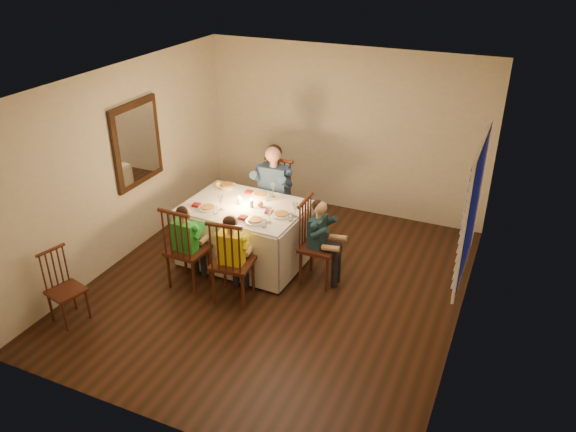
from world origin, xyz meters
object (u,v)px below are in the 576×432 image
at_px(chair_extra, 72,319).
at_px(chair_adult, 274,234).
at_px(child_green, 191,283).
at_px(child_yellow, 234,297).
at_px(chair_near_left, 191,283).
at_px(dining_table, 245,222).
at_px(child_teal, 318,280).
at_px(serving_bowl, 227,187).
at_px(chair_near_right, 234,297).
at_px(chair_end, 318,280).
at_px(adult, 274,234).

bearing_deg(chair_extra, chair_adult, -10.19).
height_order(chair_extra, child_green, child_green).
bearing_deg(child_yellow, chair_near_left, -10.67).
height_order(dining_table, child_teal, dining_table).
relative_size(chair_extra, serving_bowl, 3.94).
relative_size(chair_adult, chair_extra, 1.26).
distance_m(chair_adult, chair_near_left, 1.69).
bearing_deg(child_green, child_yellow, 178.39).
height_order(child_yellow, serving_bowl, serving_bowl).
relative_size(chair_near_left, child_green, 1.01).
height_order(chair_near_left, child_yellow, child_yellow).
bearing_deg(chair_extra, child_yellow, -38.63).
distance_m(chair_near_left, chair_near_right, 0.67).
height_order(dining_table, child_green, dining_table).
bearing_deg(child_green, chair_near_left, -0.00).
xyz_separation_m(chair_end, chair_extra, (-2.35, -1.96, 0.00)).
relative_size(dining_table, child_teal, 1.44).
distance_m(chair_end, child_green, 1.66).
height_order(chair_adult, serving_bowl, serving_bowl).
height_order(child_green, child_teal, child_teal).
relative_size(chair_extra, adult, 0.65).
bearing_deg(chair_end, chair_near_left, 116.44).
relative_size(chair_adult, child_yellow, 0.99).
relative_size(dining_table, adult, 1.18).
bearing_deg(chair_near_left, dining_table, -113.55).
bearing_deg(serving_bowl, child_teal, -15.77).
height_order(chair_extra, adult, adult).
xyz_separation_m(adult, child_yellow, (0.24, -1.68, 0.00)).
bearing_deg(chair_end, child_teal, -90.49).
bearing_deg(chair_near_left, chair_adult, -102.57).
distance_m(chair_extra, child_green, 1.48).
distance_m(chair_near_right, adult, 1.70).
distance_m(chair_extra, child_yellow, 1.92).
distance_m(chair_near_right, chair_end, 1.14).
relative_size(child_green, serving_bowl, 4.91).
height_order(dining_table, chair_adult, dining_table).
xyz_separation_m(chair_near_right, chair_extra, (-1.53, -1.16, 0.00)).
bearing_deg(chair_near_left, child_teal, -151.20).
bearing_deg(chair_extra, child_teal, -36.02).
relative_size(chair_near_left, chair_extra, 1.26).
bearing_deg(chair_end, adult, 49.62).
distance_m(adult, child_green, 1.69).
relative_size(chair_near_left, serving_bowl, 4.96).
relative_size(chair_near_left, child_yellow, 0.99).
xyz_separation_m(chair_near_right, child_teal, (0.82, 0.79, 0.00)).
bearing_deg(dining_table, chair_near_right, -69.56).
xyz_separation_m(child_teal, serving_bowl, (-1.57, 0.44, 0.86)).
distance_m(child_green, child_teal, 1.66).
height_order(chair_adult, chair_extra, chair_adult).
xyz_separation_m(child_green, serving_bowl, (-0.09, 1.20, 0.86)).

